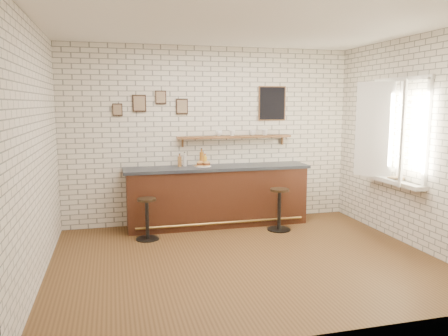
% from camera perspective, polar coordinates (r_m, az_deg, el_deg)
% --- Properties ---
extents(ground, '(5.00, 5.00, 0.00)m').
position_cam_1_polar(ground, '(5.93, 2.71, -11.80)').
color(ground, brown).
rests_on(ground, ground).
extents(bar_counter, '(3.10, 0.65, 1.01)m').
position_cam_1_polar(bar_counter, '(7.38, -0.85, -3.64)').
color(bar_counter, '#421F11').
rests_on(bar_counter, ground).
extents(sandwich_plate, '(0.28, 0.28, 0.01)m').
position_cam_1_polar(sandwich_plate, '(7.28, -2.79, 0.26)').
color(sandwich_plate, white).
rests_on(sandwich_plate, bar_counter).
extents(ciabatta_sandwich, '(0.25, 0.17, 0.08)m').
position_cam_1_polar(ciabatta_sandwich, '(7.27, -2.71, 0.60)').
color(ciabatta_sandwich, tan).
rests_on(ciabatta_sandwich, sandwich_plate).
extents(potato_chips, '(0.27, 0.18, 0.00)m').
position_cam_1_polar(potato_chips, '(7.27, -3.00, 0.31)').
color(potato_chips, '#CF9549').
rests_on(potato_chips, sandwich_plate).
extents(bitters_bottle_brown, '(0.07, 0.07, 0.22)m').
position_cam_1_polar(bitters_bottle_brown, '(7.30, -5.82, 0.89)').
color(bitters_bottle_brown, brown).
rests_on(bitters_bottle_brown, bar_counter).
extents(bitters_bottle_white, '(0.06, 0.06, 0.24)m').
position_cam_1_polar(bitters_bottle_white, '(7.31, -5.15, 1.00)').
color(bitters_bottle_white, beige).
rests_on(bitters_bottle_white, bar_counter).
extents(bitters_bottle_amber, '(0.07, 0.07, 0.29)m').
position_cam_1_polar(bitters_bottle_amber, '(7.36, -2.93, 1.24)').
color(bitters_bottle_amber, '#985B18').
rests_on(bitters_bottle_amber, bar_counter).
extents(condiment_bottle_yellow, '(0.06, 0.06, 0.20)m').
position_cam_1_polar(condiment_bottle_yellow, '(7.38, -2.48, 0.98)').
color(condiment_bottle_yellow, gold).
rests_on(condiment_bottle_yellow, bar_counter).
extents(bar_stool_left, '(0.35, 0.35, 0.64)m').
position_cam_1_polar(bar_stool_left, '(6.74, -10.01, -6.38)').
color(bar_stool_left, black).
rests_on(bar_stool_left, ground).
extents(bar_stool_right, '(0.38, 0.38, 0.69)m').
position_cam_1_polar(bar_stool_right, '(7.17, 7.23, -5.20)').
color(bar_stool_right, black).
rests_on(bar_stool_right, ground).
extents(wall_shelf, '(2.00, 0.18, 0.18)m').
position_cam_1_polar(wall_shelf, '(7.52, 1.43, 4.07)').
color(wall_shelf, brown).
rests_on(wall_shelf, ground).
extents(shelf_cup_a, '(0.16, 0.16, 0.09)m').
position_cam_1_polar(shelf_cup_a, '(7.45, -0.68, 4.56)').
color(shelf_cup_a, white).
rests_on(shelf_cup_a, wall_shelf).
extents(shelf_cup_b, '(0.13, 0.13, 0.10)m').
position_cam_1_polar(shelf_cup_b, '(7.50, 1.09, 4.60)').
color(shelf_cup_b, white).
rests_on(shelf_cup_b, wall_shelf).
extents(shelf_cup_c, '(0.13, 0.13, 0.09)m').
position_cam_1_polar(shelf_cup_c, '(7.61, 3.78, 4.60)').
color(shelf_cup_c, white).
rests_on(shelf_cup_c, wall_shelf).
extents(shelf_cup_d, '(0.12, 0.12, 0.10)m').
position_cam_1_polar(shelf_cup_d, '(7.68, 5.36, 4.68)').
color(shelf_cup_d, white).
rests_on(shelf_cup_d, wall_shelf).
extents(back_wall_decor, '(2.96, 0.02, 0.56)m').
position_cam_1_polar(back_wall_decor, '(7.53, 0.00, 8.40)').
color(back_wall_decor, black).
rests_on(back_wall_decor, ground).
extents(window_sill, '(0.20, 1.35, 0.06)m').
position_cam_1_polar(window_sill, '(7.02, 21.08, -1.57)').
color(window_sill, white).
rests_on(window_sill, ground).
extents(casement_window, '(0.40, 1.30, 1.56)m').
position_cam_1_polar(casement_window, '(6.91, 21.12, 4.55)').
color(casement_window, white).
rests_on(casement_window, ground).
extents(book_lower, '(0.23, 0.28, 0.02)m').
position_cam_1_polar(book_lower, '(6.96, 21.23, -1.31)').
color(book_lower, tan).
rests_on(book_lower, window_sill).
extents(book_upper, '(0.21, 0.24, 0.02)m').
position_cam_1_polar(book_upper, '(6.97, 21.15, -1.13)').
color(book_upper, tan).
rests_on(book_upper, book_lower).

